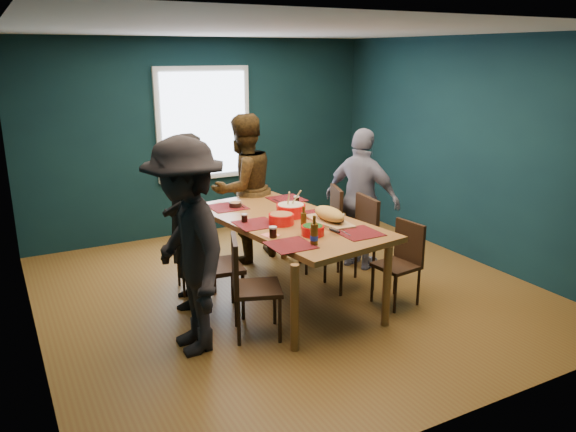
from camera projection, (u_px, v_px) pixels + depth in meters
name	position (u px, v px, depth m)	size (l,w,h in m)	color
room	(277.00, 163.00, 5.94)	(5.01, 5.01, 2.71)	brown
dining_table	(288.00, 227.00, 5.78)	(1.42, 2.37, 0.85)	brown
chair_left_far	(187.00, 247.00, 5.99)	(0.44, 0.44, 0.86)	black
chair_left_mid	(207.00, 258.00, 5.37)	(0.52, 0.52, 1.03)	black
chair_left_near	(247.00, 280.00, 5.00)	(0.54, 0.54, 0.94)	black
chair_right_far	(327.00, 222.00, 6.63)	(0.56, 0.56, 0.99)	black
chair_right_mid	(358.00, 235.00, 6.10)	(0.50, 0.50, 1.00)	black
chair_right_near	(402.00, 257.00, 5.72)	(0.43, 0.43, 0.85)	black
person_far_left	(185.00, 222.00, 5.58)	(0.64, 0.42, 1.75)	black
person_back	(243.00, 189.00, 6.82)	(0.88, 0.68, 1.81)	black
person_right	(362.00, 200.00, 6.59)	(0.98, 0.41, 1.67)	silver
person_near_left	(187.00, 247.00, 4.68)	(1.20, 0.69, 1.86)	black
bowl_salad	(281.00, 219.00, 5.58)	(0.26, 0.26, 0.11)	red
bowl_dumpling	(291.00, 210.00, 5.85)	(0.31, 0.31, 0.29)	red
bowl_herbs	(313.00, 230.00, 5.24)	(0.22, 0.22, 0.09)	red
cutting_board	(329.00, 216.00, 5.62)	(0.35, 0.72, 0.16)	tan
small_bowl	(235.00, 205.00, 6.19)	(0.14, 0.14, 0.06)	black
beer_bottle_a	(314.00, 234.00, 4.96)	(0.07, 0.07, 0.27)	#4B300D
beer_bottle_b	(304.00, 220.00, 5.42)	(0.06, 0.06, 0.22)	#4B300D
cola_glass_a	(273.00, 232.00, 5.17)	(0.07, 0.07, 0.10)	black
cola_glass_b	(341.00, 219.00, 5.58)	(0.07, 0.07, 0.10)	black
cola_glass_c	(296.00, 200.00, 6.33)	(0.07, 0.07, 0.09)	black
cola_glass_d	(244.00, 218.00, 5.63)	(0.06, 0.06, 0.09)	black
napkin_a	(317.00, 213.00, 5.98)	(0.15, 0.15, 0.00)	#F77768
napkin_b	(270.00, 235.00, 5.25)	(0.14, 0.14, 0.00)	#F77768
napkin_c	(357.00, 232.00, 5.33)	(0.14, 0.14, 0.00)	#F77768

